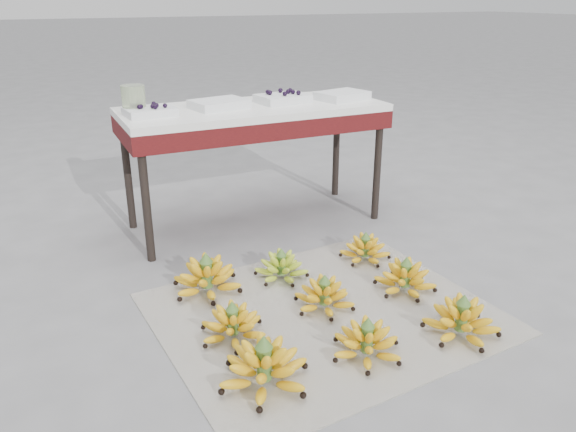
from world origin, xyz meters
name	(u,v)px	position (x,y,z in m)	size (l,w,h in m)	color
ground	(322,309)	(0.00, 0.00, 0.00)	(60.00, 60.00, 0.00)	slate
newspaper_mat	(324,313)	(-0.01, -0.04, 0.00)	(1.25, 1.05, 0.01)	white
bunch_front_left	(264,368)	(-0.39, -0.34, 0.07)	(0.32, 0.32, 0.18)	#EAC304
bunch_front_center	(367,343)	(-0.01, -0.35, 0.06)	(0.29, 0.29, 0.15)	#EAC304
bunch_front_right	(461,321)	(0.37, -0.38, 0.06)	(0.29, 0.29, 0.17)	#EAC304
bunch_mid_left	(233,325)	(-0.39, -0.05, 0.06)	(0.27, 0.27, 0.15)	#EAC304
bunch_mid_center	(324,296)	(0.01, 0.00, 0.06)	(0.27, 0.27, 0.15)	#EAC304
bunch_mid_right	(405,279)	(0.38, -0.02, 0.06)	(0.32, 0.32, 0.16)	#EAC304
bunch_back_left	(207,278)	(-0.37, 0.33, 0.07)	(0.30, 0.30, 0.18)	#EAC304
bunch_back_center	(281,268)	(-0.04, 0.30, 0.05)	(0.25, 0.25, 0.14)	#85AA22
bunch_back_right	(365,250)	(0.39, 0.30, 0.05)	(0.25, 0.25, 0.14)	#EAC304
vendor_table	(254,120)	(0.11, 0.96, 0.57)	(1.34, 0.54, 0.64)	black
tray_far_left	(150,111)	(-0.42, 0.93, 0.66)	(0.24, 0.18, 0.06)	silver
tray_left	(219,104)	(-0.07, 0.97, 0.67)	(0.30, 0.24, 0.04)	silver
tray_right	(283,98)	(0.28, 0.98, 0.67)	(0.28, 0.22, 0.07)	silver
tray_far_right	(342,96)	(0.61, 0.92, 0.66)	(0.30, 0.25, 0.04)	silver
glass_jar	(134,100)	(-0.48, 0.99, 0.71)	(0.11, 0.11, 0.14)	beige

